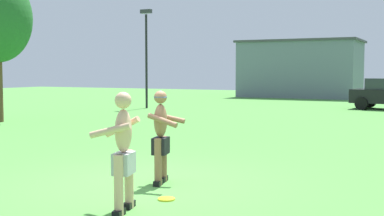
{
  "coord_description": "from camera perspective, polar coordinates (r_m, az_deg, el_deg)",
  "views": [
    {
      "loc": [
        4.63,
        -7.43,
        1.97
      ],
      "look_at": [
        0.49,
        0.88,
        1.28
      ],
      "focal_mm": 47.1,
      "sensor_mm": 36.0,
      "label": 1
    }
  ],
  "objects": [
    {
      "name": "ground_plane",
      "position": [
        8.97,
        -5.38,
        -8.44
      ],
      "size": [
        80.0,
        80.0,
        0.0
      ],
      "primitive_type": "plane",
      "color": "#4C8E3D"
    },
    {
      "name": "player_with_cap",
      "position": [
        8.76,
        -3.53,
        -2.84
      ],
      "size": [
        0.67,
        0.66,
        1.63
      ],
      "color": "black",
      "rests_on": "ground_plane"
    },
    {
      "name": "player_in_gray",
      "position": [
        7.05,
        -7.81,
        -4.65
      ],
      "size": [
        0.68,
        0.71,
        1.68
      ],
      "color": "black",
      "rests_on": "ground_plane"
    },
    {
      "name": "frisbee",
      "position": [
        7.81,
        -2.91,
        -10.25
      ],
      "size": [
        0.26,
        0.26,
        0.03
      ],
      "primitive_type": "cylinder",
      "color": "yellow",
      "rests_on": "ground_plane"
    },
    {
      "name": "lamp_post",
      "position": [
        26.51,
        -5.2,
        6.89
      ],
      "size": [
        0.6,
        0.24,
        5.14
      ],
      "color": "black",
      "rests_on": "ground_plane"
    },
    {
      "name": "outbuilding_behind_lot",
      "position": [
        38.79,
        12.21,
        4.36
      ],
      "size": [
        8.73,
        5.53,
        4.21
      ],
      "color": "slate",
      "rests_on": "ground_plane"
    }
  ]
}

